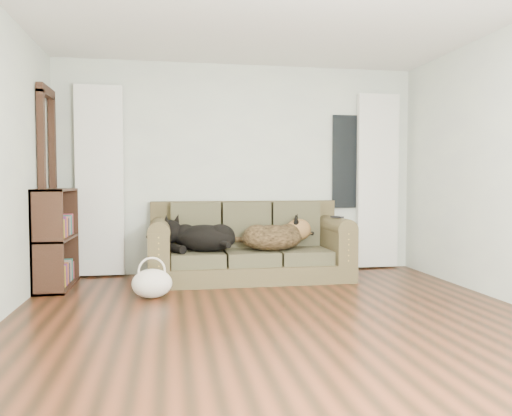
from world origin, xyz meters
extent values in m
plane|color=black|center=(0.00, 0.00, 0.00)|extent=(5.00, 5.00, 0.00)
cube|color=beige|center=(0.00, 2.50, 1.30)|extent=(4.50, 0.04, 2.60)
cube|color=white|center=(-1.70, 2.42, 1.15)|extent=(0.55, 0.08, 2.25)
cube|color=white|center=(1.80, 2.42, 1.15)|extent=(0.55, 0.08, 2.25)
cube|color=black|center=(1.45, 2.47, 1.40)|extent=(0.50, 0.03, 1.20)
cube|color=black|center=(-2.20, 2.05, 1.05)|extent=(0.07, 0.60, 2.10)
cube|color=#423627|center=(0.04, 1.97, 0.45)|extent=(2.30, 0.99, 0.94)
ellipsoid|color=black|center=(-0.54, 1.93, 0.48)|extent=(0.90, 0.84, 0.31)
ellipsoid|color=black|center=(0.32, 1.88, 0.49)|extent=(0.76, 0.55, 0.33)
cube|color=black|center=(1.03, 1.79, 0.73)|extent=(0.12, 0.19, 0.02)
ellipsoid|color=beige|center=(-1.06, 1.19, 0.16)|extent=(0.45, 0.38, 0.29)
cube|color=black|center=(-2.09, 1.87, 0.50)|extent=(0.35, 0.86, 1.06)
camera|label=1|loc=(-0.88, -3.74, 1.14)|focal=35.00mm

